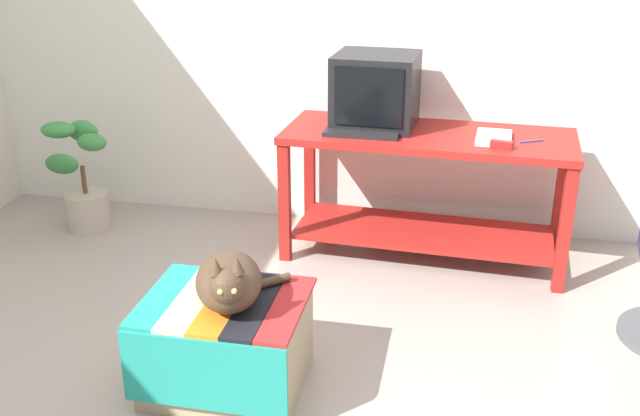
{
  "coord_description": "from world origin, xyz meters",
  "views": [
    {
      "loc": [
        0.63,
        -2.24,
        1.85
      ],
      "look_at": [
        -0.0,
        0.85,
        0.55
      ],
      "focal_mm": 41.13,
      "sensor_mm": 36.0,
      "label": 1
    }
  ],
  "objects_px": {
    "ottoman_with_blanket": "(226,344)",
    "potted_plant": "(82,184)",
    "tv_monitor": "(376,91)",
    "book": "(494,138)",
    "keyboard": "(361,133)",
    "stapler": "(502,145)",
    "desk": "(426,173)",
    "cat": "(229,282)"
  },
  "relations": [
    {
      "from": "cat",
      "to": "book",
      "type": "bearing_deg",
      "value": 36.85
    },
    {
      "from": "keyboard",
      "to": "ottoman_with_blanket",
      "type": "relative_size",
      "value": 0.62
    },
    {
      "from": "tv_monitor",
      "to": "cat",
      "type": "relative_size",
      "value": 1.0
    },
    {
      "from": "desk",
      "to": "potted_plant",
      "type": "bearing_deg",
      "value": -175.33
    },
    {
      "from": "ottoman_with_blanket",
      "to": "cat",
      "type": "relative_size",
      "value": 1.4
    },
    {
      "from": "cat",
      "to": "ottoman_with_blanket",
      "type": "bearing_deg",
      "value": 122.51
    },
    {
      "from": "tv_monitor",
      "to": "potted_plant",
      "type": "bearing_deg",
      "value": -172.01
    },
    {
      "from": "desk",
      "to": "ottoman_with_blanket",
      "type": "bearing_deg",
      "value": -113.07
    },
    {
      "from": "desk",
      "to": "stapler",
      "type": "height_order",
      "value": "stapler"
    },
    {
      "from": "ottoman_with_blanket",
      "to": "tv_monitor",
      "type": "bearing_deg",
      "value": 75.44
    },
    {
      "from": "tv_monitor",
      "to": "cat",
      "type": "bearing_deg",
      "value": -99.78
    },
    {
      "from": "keyboard",
      "to": "potted_plant",
      "type": "xyz_separation_m",
      "value": [
        -1.71,
        0.06,
        -0.44
      ]
    },
    {
      "from": "desk",
      "to": "stapler",
      "type": "bearing_deg",
      "value": -25.08
    },
    {
      "from": "tv_monitor",
      "to": "stapler",
      "type": "bearing_deg",
      "value": -20.34
    },
    {
      "from": "desk",
      "to": "ottoman_with_blanket",
      "type": "distance_m",
      "value": 1.61
    },
    {
      "from": "desk",
      "to": "tv_monitor",
      "type": "xyz_separation_m",
      "value": [
        -0.3,
        0.09,
        0.42
      ]
    },
    {
      "from": "stapler",
      "to": "keyboard",
      "type": "bearing_deg",
      "value": 98.14
    },
    {
      "from": "desk",
      "to": "cat",
      "type": "distance_m",
      "value": 1.6
    },
    {
      "from": "keyboard",
      "to": "stapler",
      "type": "relative_size",
      "value": 3.64
    },
    {
      "from": "cat",
      "to": "stapler",
      "type": "xyz_separation_m",
      "value": [
        1.04,
        1.25,
        0.23
      ]
    },
    {
      "from": "book",
      "to": "stapler",
      "type": "relative_size",
      "value": 2.41
    },
    {
      "from": "desk",
      "to": "keyboard",
      "type": "xyz_separation_m",
      "value": [
        -0.35,
        -0.12,
        0.24
      ]
    },
    {
      "from": "tv_monitor",
      "to": "book",
      "type": "height_order",
      "value": "tv_monitor"
    },
    {
      "from": "desk",
      "to": "potted_plant",
      "type": "height_order",
      "value": "desk"
    },
    {
      "from": "book",
      "to": "potted_plant",
      "type": "height_order",
      "value": "book"
    },
    {
      "from": "potted_plant",
      "to": "stapler",
      "type": "bearing_deg",
      "value": -3.42
    },
    {
      "from": "book",
      "to": "stapler",
      "type": "distance_m",
      "value": 0.14
    },
    {
      "from": "tv_monitor",
      "to": "book",
      "type": "distance_m",
      "value": 0.69
    },
    {
      "from": "desk",
      "to": "cat",
      "type": "xyz_separation_m",
      "value": [
        -0.66,
        -1.45,
        0.01
      ]
    },
    {
      "from": "potted_plant",
      "to": "desk",
      "type": "bearing_deg",
      "value": 1.57
    },
    {
      "from": "keyboard",
      "to": "desk",
      "type": "bearing_deg",
      "value": 19.15
    },
    {
      "from": "keyboard",
      "to": "ottoman_with_blanket",
      "type": "xyz_separation_m",
      "value": [
        -0.35,
        -1.3,
        -0.53
      ]
    },
    {
      "from": "tv_monitor",
      "to": "ottoman_with_blanket",
      "type": "relative_size",
      "value": 0.71
    },
    {
      "from": "desk",
      "to": "book",
      "type": "distance_m",
      "value": 0.42
    },
    {
      "from": "book",
      "to": "potted_plant",
      "type": "relative_size",
      "value": 0.39
    },
    {
      "from": "desk",
      "to": "potted_plant",
      "type": "xyz_separation_m",
      "value": [
        -2.06,
        -0.06,
        -0.2
      ]
    },
    {
      "from": "keyboard",
      "to": "book",
      "type": "relative_size",
      "value": 1.51
    },
    {
      "from": "stapler",
      "to": "tv_monitor",
      "type": "bearing_deg",
      "value": 81.42
    },
    {
      "from": "tv_monitor",
      "to": "keyboard",
      "type": "distance_m",
      "value": 0.28
    },
    {
      "from": "potted_plant",
      "to": "keyboard",
      "type": "bearing_deg",
      "value": -2.02
    },
    {
      "from": "ottoman_with_blanket",
      "to": "potted_plant",
      "type": "xyz_separation_m",
      "value": [
        -1.36,
        1.36,
        0.09
      ]
    },
    {
      "from": "desk",
      "to": "book",
      "type": "bearing_deg",
      "value": -7.45
    }
  ]
}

